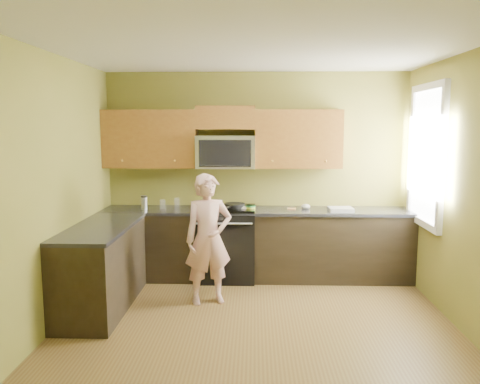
{
  "coord_description": "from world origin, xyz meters",
  "views": [
    {
      "loc": [
        -0.02,
        -4.45,
        1.99
      ],
      "look_at": [
        -0.2,
        1.3,
        1.2
      ],
      "focal_mm": 35.9,
      "sensor_mm": 36.0,
      "label": 1
    }
  ],
  "objects_px": {
    "stove": "(226,243)",
    "butter_tub": "(250,211)",
    "microwave": "(226,168)",
    "woman": "(208,239)",
    "frying_pan": "(235,208)",
    "travel_mug": "(144,209)"
  },
  "relations": [
    {
      "from": "woman",
      "to": "frying_pan",
      "type": "relative_size",
      "value": 3.15
    },
    {
      "from": "microwave",
      "to": "woman",
      "type": "relative_size",
      "value": 0.52
    },
    {
      "from": "butter_tub",
      "to": "microwave",
      "type": "bearing_deg",
      "value": 145.67
    },
    {
      "from": "butter_tub",
      "to": "stove",
      "type": "bearing_deg",
      "value": 163.42
    },
    {
      "from": "butter_tub",
      "to": "travel_mug",
      "type": "xyz_separation_m",
      "value": [
        -1.38,
        0.08,
        0.0
      ]
    },
    {
      "from": "woman",
      "to": "butter_tub",
      "type": "distance_m",
      "value": 0.93
    },
    {
      "from": "microwave",
      "to": "woman",
      "type": "height_order",
      "value": "microwave"
    },
    {
      "from": "butter_tub",
      "to": "travel_mug",
      "type": "height_order",
      "value": "travel_mug"
    },
    {
      "from": "stove",
      "to": "microwave",
      "type": "xyz_separation_m",
      "value": [
        0.0,
        0.12,
        0.97
      ]
    },
    {
      "from": "microwave",
      "to": "frying_pan",
      "type": "bearing_deg",
      "value": -54.54
    },
    {
      "from": "microwave",
      "to": "travel_mug",
      "type": "relative_size",
      "value": 4.33
    },
    {
      "from": "travel_mug",
      "to": "microwave",
      "type": "bearing_deg",
      "value": 7.46
    },
    {
      "from": "microwave",
      "to": "stove",
      "type": "bearing_deg",
      "value": -90.0
    },
    {
      "from": "microwave",
      "to": "travel_mug",
      "type": "height_order",
      "value": "microwave"
    },
    {
      "from": "woman",
      "to": "butter_tub",
      "type": "height_order",
      "value": "woman"
    },
    {
      "from": "microwave",
      "to": "frying_pan",
      "type": "height_order",
      "value": "microwave"
    },
    {
      "from": "frying_pan",
      "to": "travel_mug",
      "type": "xyz_separation_m",
      "value": [
        -1.18,
        0.03,
        -0.03
      ]
    },
    {
      "from": "frying_pan",
      "to": "butter_tub",
      "type": "xyz_separation_m",
      "value": [
        0.21,
        -0.05,
        -0.03
      ]
    },
    {
      "from": "microwave",
      "to": "woman",
      "type": "bearing_deg",
      "value": -97.87
    },
    {
      "from": "stove",
      "to": "butter_tub",
      "type": "relative_size",
      "value": 7.46
    },
    {
      "from": "stove",
      "to": "travel_mug",
      "type": "xyz_separation_m",
      "value": [
        -1.06,
        -0.01,
        0.45
      ]
    },
    {
      "from": "stove",
      "to": "butter_tub",
      "type": "xyz_separation_m",
      "value": [
        0.32,
        -0.1,
        0.45
      ]
    }
  ]
}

